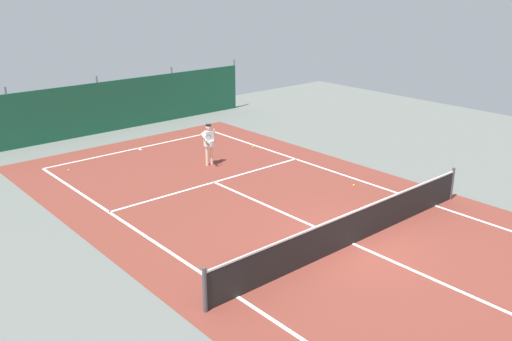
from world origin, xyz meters
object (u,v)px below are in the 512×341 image
(tennis_ball_near_player, at_px, (354,185))
(tennis_ball_by_sideline, at_px, (253,147))
(tennis_net, at_px, (354,227))
(parked_car, at_px, (62,109))
(tennis_player, at_px, (209,141))
(tennis_ball_midcourt, at_px, (69,170))

(tennis_ball_near_player, height_order, tennis_ball_by_sideline, same)
(tennis_net, distance_m, parked_car, 17.90)
(tennis_ball_near_player, xyz_separation_m, parked_car, (-4.31, 15.01, 0.81))
(tennis_net, bearing_deg, tennis_ball_by_sideline, 66.25)
(tennis_ball_by_sideline, bearing_deg, parked_car, 117.06)
(tennis_player, relative_size, tennis_ball_near_player, 24.85)
(tennis_net, distance_m, tennis_player, 8.17)
(tennis_ball_near_player, xyz_separation_m, tennis_ball_midcourt, (-6.97, 8.16, 0.00))
(tennis_ball_near_player, relative_size, tennis_ball_by_sideline, 1.00)
(tennis_player, relative_size, parked_car, 0.39)
(parked_car, bearing_deg, tennis_player, -77.99)
(tennis_ball_near_player, height_order, parked_car, parked_car)
(tennis_net, distance_m, tennis_ball_near_player, 4.56)
(tennis_player, xyz_separation_m, tennis_ball_midcourt, (-4.50, 2.94, -0.93))
(tennis_ball_midcourt, xyz_separation_m, parked_car, (2.66, 6.85, 0.81))
(tennis_player, xyz_separation_m, parked_car, (-1.84, 9.79, -0.12))
(tennis_net, xyz_separation_m, parked_car, (-0.80, 17.88, 0.33))
(tennis_ball_by_sideline, bearing_deg, tennis_ball_near_player, -93.35)
(tennis_player, distance_m, tennis_ball_by_sideline, 3.04)
(tennis_net, xyz_separation_m, tennis_ball_by_sideline, (3.86, 8.76, -0.48))
(tennis_net, relative_size, tennis_ball_near_player, 153.33)
(tennis_net, distance_m, tennis_ball_by_sideline, 9.58)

